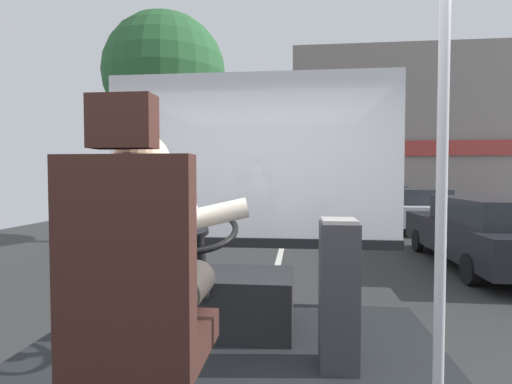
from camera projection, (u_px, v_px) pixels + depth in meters
The scene contains 12 objects.
ground at pixel (284, 241), 10.60m from camera, with size 18.00×44.00×0.06m.
driver_seat at pixel (137, 310), 1.48m from camera, with size 0.48×0.48×1.35m.
bus_driver at pixel (150, 257), 1.61m from camera, with size 0.76×0.62×0.75m.
steering_console at pixel (213, 298), 2.80m from camera, with size 1.10×0.97×0.86m.
handrail_pole at pixel (442, 194), 1.62m from camera, with size 0.04×0.04×2.01m.
fare_box at pixel (338, 293), 2.26m from camera, with size 0.21×0.27×0.84m.
windshield_panel at pixel (251, 180), 3.40m from camera, with size 2.50×0.08×1.48m.
street_tree at pixel (165, 75), 10.17m from camera, with size 3.07×3.07×5.81m.
shop_building at pixel (424, 137), 18.79m from camera, with size 12.22×5.76×7.07m.
parked_car_black at pixel (490, 231), 7.45m from camera, with size 1.90×4.47×1.30m.
parked_car_white at pixel (414, 208), 12.80m from camera, with size 1.89×3.96×1.29m.
parked_car_silver at pixel (381, 200), 17.55m from camera, with size 1.93×4.33×1.26m.
Camera 1 is at (0.40, -1.76, 1.70)m, focal length 28.20 mm.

